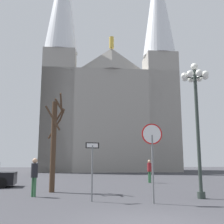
# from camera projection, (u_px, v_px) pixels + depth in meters

# --- Properties ---
(cathedral) EXTENTS (20.55, 11.57, 36.42)m
(cathedral) POSITION_uv_depth(u_px,v_px,m) (110.00, 99.00, 43.72)
(cathedral) COLOR gray
(cathedral) RESTS_ON ground
(stop_sign) EXTENTS (0.86, 0.09, 3.19)m
(stop_sign) POSITION_uv_depth(u_px,v_px,m) (152.00, 146.00, 11.27)
(stop_sign) COLOR slate
(stop_sign) RESTS_ON ground
(one_way_arrow_sign) EXTENTS (0.58, 0.24, 2.44)m
(one_way_arrow_sign) POSITION_uv_depth(u_px,v_px,m) (92.00, 164.00, 11.67)
(one_way_arrow_sign) COLOR slate
(one_way_arrow_sign) RESTS_ON ground
(street_lamp) EXTENTS (1.36, 1.36, 6.34)m
(street_lamp) POSITION_uv_depth(u_px,v_px,m) (196.00, 101.00, 13.05)
(street_lamp) COLOR #2D3833
(street_lamp) RESTS_ON ground
(bare_tree) EXTENTS (1.09, 1.15, 5.40)m
(bare_tree) POSITION_uv_depth(u_px,v_px,m) (54.00, 141.00, 15.19)
(bare_tree) COLOR #473323
(bare_tree) RESTS_ON ground
(pedestrian_walking) EXTENTS (0.32, 0.32, 1.70)m
(pedestrian_walking) POSITION_uv_depth(u_px,v_px,m) (149.00, 169.00, 20.95)
(pedestrian_walking) COLOR #33663F
(pedestrian_walking) RESTS_ON ground
(pedestrian_standing) EXTENTS (0.32, 0.32, 1.79)m
(pedestrian_standing) POSITION_uv_depth(u_px,v_px,m) (34.00, 173.00, 13.05)
(pedestrian_standing) COLOR #33663F
(pedestrian_standing) RESTS_ON ground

